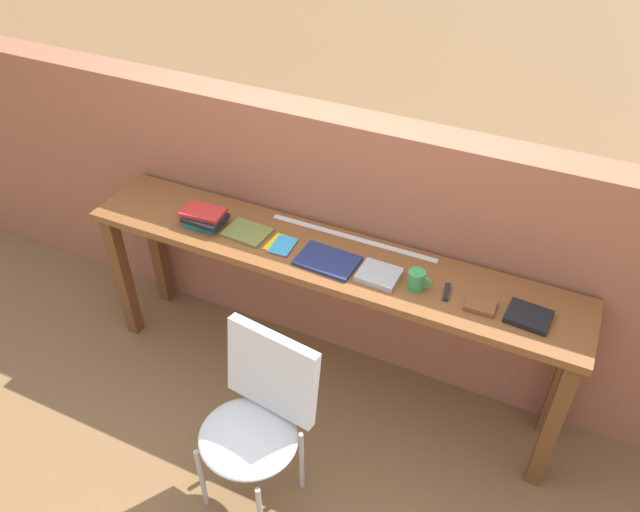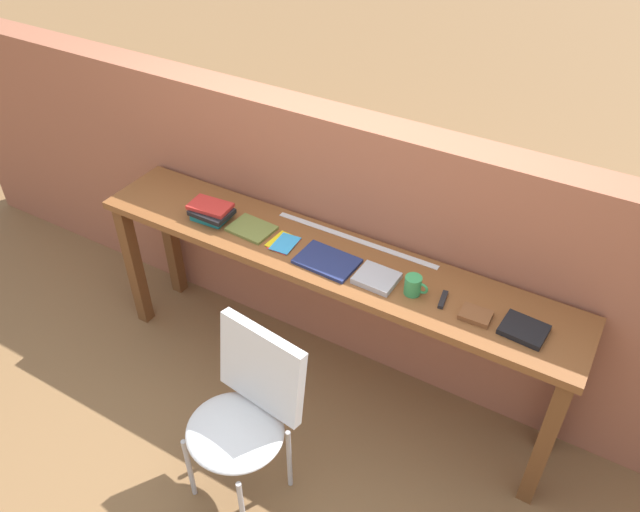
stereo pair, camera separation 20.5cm
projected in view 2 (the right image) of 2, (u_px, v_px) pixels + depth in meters
ground_plane at (296, 412)px, 3.33m from camera, size 40.00×40.00×0.00m
brick_wall_back at (357, 243)px, 3.31m from camera, size 6.00×0.20×1.44m
sideboard at (325, 276)px, 3.07m from camera, size 2.50×0.44×0.88m
chair_white_moulded at (245, 410)px, 2.70m from camera, size 0.50×0.51×0.89m
book_stack_leftmost at (212, 212)px, 3.19m from camera, size 0.23×0.17×0.08m
magazine_cycling at (252, 229)px, 3.13m from camera, size 0.23×0.18×0.02m
pamphlet_pile_colourful at (284, 243)px, 3.04m from camera, size 0.14×0.16×0.01m
book_open_centre at (327, 261)px, 2.92m from camera, size 0.29×0.20×0.02m
book_grey_hardcover at (377, 278)px, 2.82m from camera, size 0.19×0.16×0.03m
mug at (413, 286)px, 2.73m from camera, size 0.11×0.08×0.09m
multitool_folded at (443, 300)px, 2.72m from camera, size 0.04×0.11×0.02m
leather_journal_brown at (476, 315)px, 2.64m from camera, size 0.13×0.10×0.02m
book_repair_rightmost at (524, 330)px, 2.57m from camera, size 0.19×0.16×0.03m
ruler_metal_back_edge at (355, 239)px, 3.07m from camera, size 0.87×0.03×0.00m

